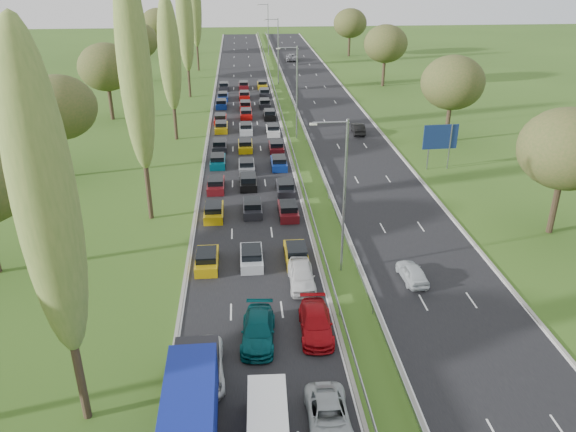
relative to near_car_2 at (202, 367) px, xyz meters
name	(u,v)px	position (x,y,z in m)	size (l,w,h in m)	color
ground	(295,134)	(10.07, 48.44, -0.76)	(260.00, 260.00, 0.00)	#32531A
near_carriageway	(246,130)	(3.32, 50.94, -0.76)	(10.50, 215.00, 0.04)	black
far_carriageway	(341,128)	(16.82, 50.94, -0.76)	(10.50, 215.00, 0.04)	black
central_reservation	(293,125)	(10.07, 50.94, -0.21)	(2.36, 215.00, 0.32)	gray
lamp_columns	(297,94)	(10.07, 46.44, 5.24)	(0.18, 140.18, 12.00)	gray
poplar_row	(158,57)	(-5.93, 36.61, 11.62)	(2.80, 127.80, 22.44)	#2D2116
woodland_left	(49,116)	(-16.43, 31.07, 6.92)	(8.00, 166.00, 11.10)	#2D2116
woodland_right	(479,98)	(29.57, 35.11, 6.92)	(8.00, 153.00, 11.10)	#2D2116
traffic_queue_fill	(246,137)	(3.35, 45.99, -0.32)	(9.11, 69.65, 0.80)	#BF990C
near_car_2	(202,367)	(0.00, 0.00, 0.00)	(2.47, 5.35, 1.49)	silver
near_car_7	(258,330)	(3.33, 3.20, 0.00)	(2.08, 5.12, 1.49)	#05474D
near_car_10	(329,416)	(6.68, -4.33, -0.08)	(2.20, 4.77, 1.32)	#A3A9AC
near_car_11	(316,323)	(7.06, 3.66, -0.01)	(2.05, 5.05, 1.47)	#A30A10
near_car_12	(302,275)	(6.77, 9.54, 0.05)	(1.88, 4.66, 1.59)	silver
far_car_0	(412,272)	(15.10, 9.48, -0.08)	(1.56, 3.89, 1.32)	#B8BFC3
far_car_1	(358,128)	(18.69, 47.83, -0.02)	(1.53, 4.39, 1.45)	black
far_car_2	(292,57)	(15.07, 108.24, 0.05)	(2.63, 5.70, 1.59)	gray
blue_lorry	(192,403)	(-0.20, -4.17, 1.18)	(2.46, 8.86, 3.74)	black
white_van_rear	(267,421)	(3.51, -4.72, 0.28)	(1.98, 5.06, 2.03)	white
direction_sign	(440,139)	(24.97, 33.19, 2.81)	(4.00, 0.28, 5.20)	gray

